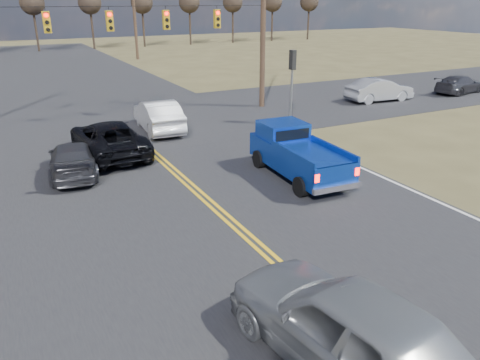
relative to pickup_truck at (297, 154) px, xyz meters
name	(u,v)px	position (x,y,z in m)	size (l,w,h in m)	color
ground	(312,295)	(-3.98, -6.64, -0.91)	(160.00, 160.00, 0.00)	brown
road_main	(168,166)	(-3.98, 3.36, -0.91)	(14.00, 120.00, 0.02)	#28282B
road_cross	(119,123)	(-3.98, 11.36, -0.91)	(120.00, 12.00, 0.02)	#28282B
signal_gantry	(121,26)	(-3.48, 11.15, 4.16)	(19.60, 4.83, 10.00)	#473323
utility_poles	(114,23)	(-3.98, 10.36, 4.32)	(19.60, 58.32, 10.00)	#473323
treeline	(78,9)	(-3.98, 20.32, 4.80)	(87.00, 117.80, 7.40)	#33261C
pickup_truck	(297,154)	(0.00, 0.00, 0.00)	(2.22, 5.07, 1.87)	black
silver_suv	(350,329)	(-4.78, -8.81, -0.01)	(2.13, 5.29, 1.80)	gray
black_suv	(109,138)	(-5.73, 5.87, -0.15)	(2.51, 5.44, 1.51)	black
white_car_queue	(158,115)	(-2.54, 8.83, -0.12)	(1.67, 4.79, 1.58)	silver
dgrey_car_queue	(73,159)	(-7.49, 4.13, -0.28)	(1.74, 4.29, 1.24)	#34343A
cross_car_east_near	(379,90)	(12.74, 9.25, -0.15)	(4.56, 1.59, 1.50)	#A7AAAF
cross_car_east_far	(460,84)	(19.82, 8.70, -0.27)	(4.38, 1.78, 1.27)	#36353B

